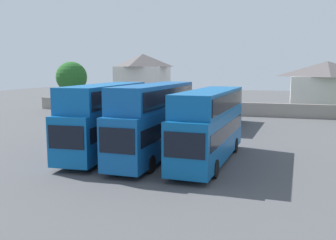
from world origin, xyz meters
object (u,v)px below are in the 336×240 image
object	(u,v)px
house_terrace_left	(143,80)
house_terrace_centre	(326,87)
bus_2	(155,117)
bus_5	(222,109)
bus_3	(210,122)
bus_1	(106,115)
bus_4	(194,108)
tree_behind_wall	(72,77)

from	to	relation	value
house_terrace_left	house_terrace_centre	distance (m)	28.17
bus_2	bus_5	size ratio (longest dim) A/B	1.05
bus_3	house_terrace_left	size ratio (longest dim) A/B	1.34
bus_3	house_terrace_centre	bearing A→B (deg)	164.62
bus_1	bus_3	size ratio (longest dim) A/B	1.00
bus_1	house_terrace_left	world-z (taller)	house_terrace_left
bus_3	house_terrace_left	world-z (taller)	house_terrace_left
bus_5	bus_1	bearing A→B (deg)	-18.65
bus_1	bus_5	size ratio (longest dim) A/B	1.03
bus_2	bus_3	world-z (taller)	bus_2
bus_1	bus_4	distance (m)	15.97
bus_2	house_terrace_left	world-z (taller)	house_terrace_left
house_terrace_left	house_terrace_centre	bearing A→B (deg)	-2.06
bus_4	tree_behind_wall	distance (m)	21.22
bus_1	bus_4	bearing A→B (deg)	165.72
bus_1	house_terrace_left	xyz separation A→B (m)	(-10.16, 33.66, 1.55)
bus_4	house_terrace_centre	world-z (taller)	house_terrace_centre
bus_1	bus_2	size ratio (longest dim) A/B	0.98
bus_5	house_terrace_centre	world-z (taller)	house_terrace_centre
bus_5	house_terrace_left	bearing A→B (deg)	-135.62
bus_2	bus_4	distance (m)	15.90
bus_5	bus_3	bearing A→B (deg)	8.84
bus_3	bus_5	world-z (taller)	bus_3
bus_2	bus_5	world-z (taller)	bus_2
bus_5	house_terrace_left	world-z (taller)	house_terrace_left
bus_2	bus_4	bearing A→B (deg)	-175.88
bus_1	bus_5	bearing A→B (deg)	155.09
bus_4	house_terrace_centre	size ratio (longest dim) A/B	1.12
bus_3	tree_behind_wall	xyz separation A→B (m)	(-24.66, 22.88, 2.30)
bus_4	bus_5	size ratio (longest dim) A/B	0.99
bus_1	house_terrace_centre	size ratio (longest dim) A/B	1.16
bus_2	bus_3	bearing A→B (deg)	90.72
house_terrace_left	bus_5	bearing A→B (deg)	-48.11
bus_2	tree_behind_wall	size ratio (longest dim) A/B	1.63
bus_3	bus_4	distance (m)	16.59
bus_2	house_terrace_centre	size ratio (longest dim) A/B	1.18
bus_1	house_terrace_left	distance (m)	35.19
bus_2	house_terrace_centre	bearing A→B (deg)	157.38
bus_4	house_terrace_centre	distance (m)	22.77
house_terrace_centre	bus_2	bearing A→B (deg)	-113.27
bus_4	bus_5	xyz separation A→B (m)	(3.12, -0.07, -0.03)
bus_3	tree_behind_wall	size ratio (longest dim) A/B	1.60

